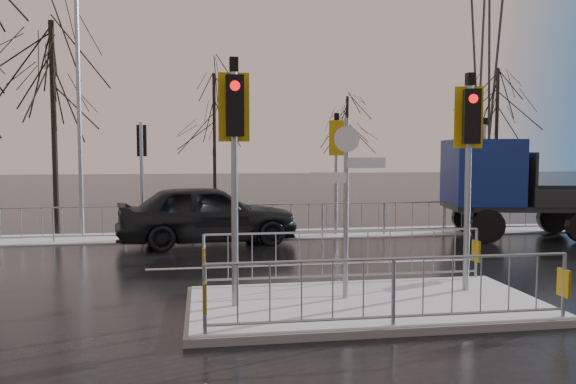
{
  "coord_description": "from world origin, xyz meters",
  "views": [
    {
      "loc": [
        -2.73,
        -9.03,
        2.66
      ],
      "look_at": [
        -0.91,
        2.74,
        1.8
      ],
      "focal_mm": 35.0,
      "sensor_mm": 36.0,
      "label": 1
    }
  ],
  "objects": [
    {
      "name": "ground",
      "position": [
        0.0,
        0.0,
        0.0
      ],
      "size": [
        120.0,
        120.0,
        0.0
      ],
      "primitive_type": "plane",
      "color": "black",
      "rests_on": "ground"
    },
    {
      "name": "snow_verge",
      "position": [
        0.0,
        8.6,
        0.02
      ],
      "size": [
        30.0,
        2.0,
        0.04
      ],
      "primitive_type": "cube",
      "color": "silver",
      "rests_on": "ground"
    },
    {
      "name": "lane_markings",
      "position": [
        0.0,
        -0.33,
        0.0
      ],
      "size": [
        8.0,
        11.38,
        0.01
      ],
      "color": "silver",
      "rests_on": "ground"
    },
    {
      "name": "traffic_island",
      "position": [
        -0.01,
        0.01,
        0.39
      ],
      "size": [
        6.0,
        3.04,
        4.15
      ],
      "color": "slate",
      "rests_on": "ground"
    },
    {
      "name": "far_kerb_fixtures",
      "position": [
        0.29,
        8.09,
        1.02
      ],
      "size": [
        18.0,
        0.65,
        3.83
      ],
      "color": "gray",
      "rests_on": "ground"
    },
    {
      "name": "car_far_lane",
      "position": [
        -2.56,
        7.16,
        0.87
      ],
      "size": [
        5.38,
        2.85,
        1.74
      ],
      "primitive_type": "imported",
      "rotation": [
        0.0,
        0.0,
        1.73
      ],
      "color": "black",
      "rests_on": "ground"
    },
    {
      "name": "flatbed_truck",
      "position": [
        6.73,
        6.98,
        1.61
      ],
      "size": [
        6.86,
        3.59,
        3.02
      ],
      "color": "black",
      "rests_on": "ground"
    },
    {
      "name": "tree_near_b",
      "position": [
        -8.0,
        12.5,
        5.15
      ],
      "size": [
        4.0,
        4.0,
        7.55
      ],
      "color": "black",
      "rests_on": "ground"
    },
    {
      "name": "tree_far_a",
      "position": [
        -2.0,
        22.0,
        4.82
      ],
      "size": [
        3.75,
        3.75,
        7.08
      ],
      "color": "black",
      "rests_on": "ground"
    },
    {
      "name": "tree_far_b",
      "position": [
        6.0,
        24.0,
        4.18
      ],
      "size": [
        3.25,
        3.25,
        6.14
      ],
      "color": "black",
      "rests_on": "ground"
    },
    {
      "name": "tree_far_c",
      "position": [
        14.0,
        21.0,
        5.15
      ],
      "size": [
        4.0,
        4.0,
        7.55
      ],
      "color": "black",
      "rests_on": "ground"
    },
    {
      "name": "street_lamp_left",
      "position": [
        -6.43,
        9.5,
        4.49
      ],
      "size": [
        1.25,
        0.18,
        8.2
      ],
      "color": "gray",
      "rests_on": "ground"
    },
    {
      "name": "pylon_wires",
      "position": [
        16.88,
        30.0,
        11.03
      ],
      "size": [
        70.0,
        2.38,
        19.97
      ],
      "color": "#2D3033",
      "rests_on": "ground"
    }
  ]
}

